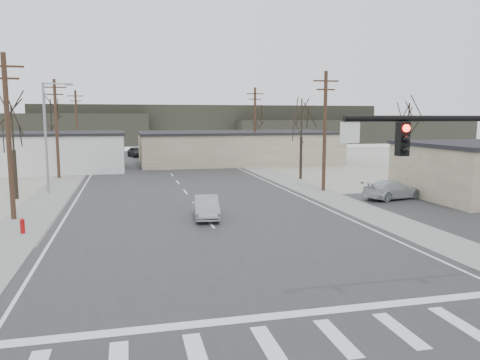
# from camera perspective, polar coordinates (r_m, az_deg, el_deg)

# --- Properties ---
(ground) EXTENTS (140.00, 140.00, 0.00)m
(ground) POSITION_cam_1_polar(r_m,az_deg,el_deg) (20.07, 0.39, -10.44)
(ground) COLOR beige
(ground) RESTS_ON ground
(main_road) EXTENTS (18.00, 110.00, 0.05)m
(main_road) POSITION_cam_1_polar(r_m,az_deg,el_deg) (34.39, -5.65, -2.78)
(main_road) COLOR #29292C
(main_road) RESTS_ON ground
(cross_road) EXTENTS (90.00, 10.00, 0.04)m
(cross_road) POSITION_cam_1_polar(r_m,az_deg,el_deg) (20.06, 0.39, -10.39)
(cross_road) COLOR #29292C
(cross_road) RESTS_ON ground
(sidewalk_left) EXTENTS (3.00, 90.00, 0.06)m
(sidewalk_left) POSITION_cam_1_polar(r_m,az_deg,el_deg) (39.46, -22.14, -1.95)
(sidewalk_left) COLOR gray
(sidewalk_left) RESTS_ON ground
(sidewalk_right) EXTENTS (3.00, 90.00, 0.06)m
(sidewalk_right) POSITION_cam_1_polar(r_m,az_deg,el_deg) (41.86, 7.89, -0.93)
(sidewalk_right) COLOR gray
(sidewalk_right) RESTS_ON ground
(fire_hydrant) EXTENTS (0.24, 0.24, 0.87)m
(fire_hydrant) POSITION_cam_1_polar(r_m,az_deg,el_deg) (27.70, -24.99, -5.11)
(fire_hydrant) COLOR #A50C0C
(fire_hydrant) RESTS_ON ground
(building_left_far) EXTENTS (22.30, 12.30, 4.50)m
(building_left_far) POSITION_cam_1_polar(r_m,az_deg,el_deg) (59.74, -24.57, 3.16)
(building_left_far) COLOR silver
(building_left_far) RESTS_ON ground
(building_right_far) EXTENTS (26.30, 14.30, 4.30)m
(building_right_far) POSITION_cam_1_polar(r_m,az_deg,el_deg) (64.32, -0.42, 4.04)
(building_right_far) COLOR #BBAF8F
(building_right_far) RESTS_ON ground
(upole_left_b) EXTENTS (2.20, 0.30, 10.00)m
(upole_left_b) POSITION_cam_1_polar(r_m,az_deg,el_deg) (31.29, -26.40, 5.02)
(upole_left_b) COLOR #462E20
(upole_left_b) RESTS_ON ground
(upole_left_c) EXTENTS (2.20, 0.30, 10.00)m
(upole_left_c) POSITION_cam_1_polar(r_m,az_deg,el_deg) (50.98, -21.46, 6.01)
(upole_left_c) COLOR #462E20
(upole_left_c) RESTS_ON ground
(upole_left_d) EXTENTS (2.20, 0.30, 10.00)m
(upole_left_d) POSITION_cam_1_polar(r_m,az_deg,el_deg) (70.85, -19.28, 6.43)
(upole_left_d) COLOR #462E20
(upole_left_d) RESTS_ON ground
(upole_right_a) EXTENTS (2.20, 0.30, 10.00)m
(upole_right_a) POSITION_cam_1_polar(r_m,az_deg,el_deg) (39.91, 10.29, 6.10)
(upole_right_a) COLOR #462E20
(upole_right_a) RESTS_ON ground
(upole_right_b) EXTENTS (2.20, 0.30, 10.00)m
(upole_right_b) POSITION_cam_1_polar(r_m,az_deg,el_deg) (60.69, 1.83, 6.71)
(upole_right_b) COLOR #462E20
(upole_right_b) RESTS_ON ground
(streetlight_main) EXTENTS (2.40, 0.25, 9.00)m
(streetlight_main) POSITION_cam_1_polar(r_m,az_deg,el_deg) (40.99, -22.36, 5.49)
(streetlight_main) COLOR gray
(streetlight_main) RESTS_ON ground
(tree_left_near) EXTENTS (3.30, 3.30, 7.35)m
(tree_left_near) POSITION_cam_1_polar(r_m,az_deg,el_deg) (39.42, -25.98, 5.44)
(tree_left_near) COLOR #2E251C
(tree_left_near) RESTS_ON ground
(tree_right_mid) EXTENTS (3.74, 3.74, 8.33)m
(tree_right_mid) POSITION_cam_1_polar(r_m,az_deg,el_deg) (47.68, 7.51, 7.24)
(tree_right_mid) COLOR #2E251C
(tree_right_mid) RESTS_ON ground
(tree_left_far) EXTENTS (3.96, 3.96, 8.82)m
(tree_left_far) POSITION_cam_1_polar(r_m,az_deg,el_deg) (65.19, -22.04, 7.16)
(tree_left_far) COLOR #2E251C
(tree_left_far) RESTS_ON ground
(tree_right_far) EXTENTS (3.52, 3.52, 7.84)m
(tree_right_far) POSITION_cam_1_polar(r_m,az_deg,el_deg) (73.19, 1.98, 7.16)
(tree_right_far) COLOR #2E251C
(tree_right_far) RESTS_ON ground
(tree_lot) EXTENTS (3.52, 3.52, 7.84)m
(tree_lot) POSITION_cam_1_polar(r_m,az_deg,el_deg) (48.47, 19.86, 6.44)
(tree_lot) COLOR #2E251C
(tree_lot) RESTS_ON ground
(hill_center) EXTENTS (80.00, 18.00, 9.00)m
(hill_center) POSITION_cam_1_polar(r_m,az_deg,el_deg) (116.19, -3.88, 6.80)
(hill_center) COLOR #333026
(hill_center) RESTS_ON ground
(hill_right) EXTENTS (60.00, 18.00, 5.50)m
(hill_right) POSITION_cam_1_polar(r_m,az_deg,el_deg) (121.52, 13.21, 5.83)
(hill_right) COLOR #333026
(hill_right) RESTS_ON ground
(sedan_crossing) EXTENTS (1.89, 4.27, 1.36)m
(sedan_crossing) POSITION_cam_1_polar(r_m,az_deg,el_deg) (28.97, -4.11, -3.31)
(sedan_crossing) COLOR gray
(sedan_crossing) RESTS_ON main_road
(car_far_a) EXTENTS (3.27, 4.97, 1.34)m
(car_far_a) POSITION_cam_1_polar(r_m,az_deg,el_deg) (64.34, -5.93, 2.71)
(car_far_a) COLOR black
(car_far_a) RESTS_ON main_road
(car_far_b) EXTENTS (3.11, 4.99, 1.59)m
(car_far_b) POSITION_cam_1_polar(r_m,az_deg,el_deg) (75.26, -12.53, 3.38)
(car_far_b) COLOR black
(car_far_b) RESTS_ON main_road
(car_parked_silver) EXTENTS (5.22, 3.10, 1.42)m
(car_parked_silver) POSITION_cam_1_polar(r_m,az_deg,el_deg) (37.49, 18.06, -1.13)
(car_parked_silver) COLOR #B1B8BC
(car_parked_silver) RESTS_ON parking_lot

